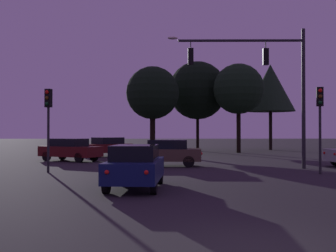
% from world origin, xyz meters
% --- Properties ---
extents(ground_plane, '(168.00, 168.00, 0.00)m').
position_xyz_m(ground_plane, '(0.00, 24.50, 0.00)').
color(ground_plane, '#262326').
rests_on(ground_plane, ground).
extents(traffic_signal_mast_arm, '(7.44, 0.57, 7.55)m').
position_xyz_m(traffic_signal_mast_arm, '(4.34, 15.05, 5.18)').
color(traffic_signal_mast_arm, '#232326').
rests_on(traffic_signal_mast_arm, ground).
extents(traffic_light_corner_left, '(0.35, 0.38, 4.08)m').
position_xyz_m(traffic_light_corner_left, '(6.14, 12.06, 2.90)').
color(traffic_light_corner_left, '#232326').
rests_on(traffic_light_corner_left, ground).
extents(traffic_light_corner_right, '(0.36, 0.38, 4.07)m').
position_xyz_m(traffic_light_corner_right, '(-6.80, 13.23, 2.90)').
color(traffic_light_corner_right, '#232326').
rests_on(traffic_light_corner_right, ground).
extents(car_nearside_lane, '(2.07, 4.13, 1.52)m').
position_xyz_m(car_nearside_lane, '(-2.27, 7.48, 0.79)').
color(car_nearside_lane, '#0F1947').
rests_on(car_nearside_lane, ground).
extents(car_crossing_left, '(4.27, 2.14, 1.52)m').
position_xyz_m(car_crossing_left, '(-0.97, 16.68, 0.79)').
color(car_crossing_left, '#473828').
rests_on(car_crossing_left, ground).
extents(car_far_lane, '(4.54, 3.60, 1.52)m').
position_xyz_m(car_far_lane, '(-7.34, 20.92, 0.79)').
color(car_far_lane, '#4C0F0F').
rests_on(car_far_lane, ground).
extents(car_parked_lot, '(4.17, 4.07, 1.52)m').
position_xyz_m(car_parked_lot, '(-5.50, 26.26, 0.79)').
color(car_parked_lot, '#4C0F0F').
rests_on(car_parked_lot, ground).
extents(tree_behind_sign, '(5.27, 5.27, 9.33)m').
position_xyz_m(tree_behind_sign, '(10.95, 37.29, 6.74)').
color(tree_behind_sign, black).
rests_on(tree_behind_sign, ground).
extents(tree_left_far, '(4.80, 4.80, 7.92)m').
position_xyz_m(tree_left_far, '(-1.84, 30.26, 5.49)').
color(tree_left_far, black).
rests_on(tree_left_far, ground).
extents(tree_center_horizon, '(4.76, 4.76, 8.41)m').
position_xyz_m(tree_center_horizon, '(6.25, 31.45, 6.00)').
color(tree_center_horizon, black).
rests_on(tree_center_horizon, ground).
extents(tree_right_cluster, '(5.96, 5.96, 9.20)m').
position_xyz_m(tree_right_cluster, '(2.75, 35.00, 6.21)').
color(tree_right_cluster, black).
rests_on(tree_right_cluster, ground).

